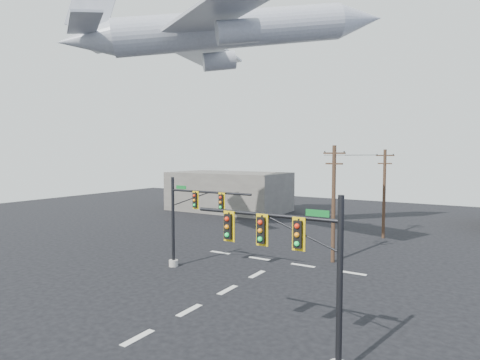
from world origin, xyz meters
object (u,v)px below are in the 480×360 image
Objects in this scene: utility_pole_b at (384,192)px; signal_mast_far at (188,220)px; airliner at (230,30)px; signal_mast_near at (299,268)px; utility_pole_a at (334,202)px.

signal_mast_far is at bearing -110.21° from utility_pole_b.
utility_pole_b is at bearing -0.88° from airliner.
signal_mast_near is at bearing -92.45° from airliner.
signal_mast_near is at bearing -33.93° from signal_mast_far.
utility_pole_a is at bearing -47.97° from airliner.
utility_pole_b is (10.39, 19.76, 1.06)m from signal_mast_far.
utility_pole_a is (8.85, 7.85, 1.18)m from signal_mast_far.
signal_mast_far is 0.28× the size of airliner.
airliner is (-1.88, 8.89, 16.82)m from signal_mast_far.
airliner is (-10.73, 1.04, 15.63)m from utility_pole_a.
utility_pole_b is at bearing 91.10° from utility_pole_a.
signal_mast_near reaches higher than signal_mast_far.
utility_pole_a is (-3.93, 16.44, 0.88)m from signal_mast_near.
airliner reaches higher than signal_mast_near.
utility_pole_b reaches higher than signal_mast_far.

